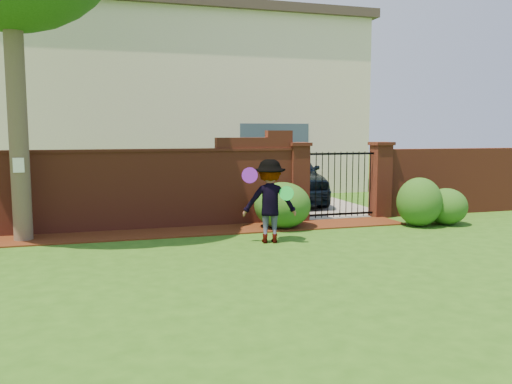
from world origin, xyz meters
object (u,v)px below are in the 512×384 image
object	(u,v)px
car	(286,175)
frisbee_purple	(250,175)
man	(270,201)
frisbee_green	(287,193)

from	to	relation	value
car	frisbee_purple	size ratio (longest dim) A/B	16.11
man	frisbee_green	xyz separation A→B (m)	(0.26, -0.25, 0.18)
man	frisbee_green	size ratio (longest dim) A/B	5.80
car	man	distance (m)	5.79
car	frisbee_green	bearing A→B (deg)	-101.45
car	man	world-z (taller)	car
frisbee_green	frisbee_purple	bearing A→B (deg)	163.59
man	frisbee_purple	world-z (taller)	man
car	frisbee_purple	world-z (taller)	car
man	frisbee_green	distance (m)	0.40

